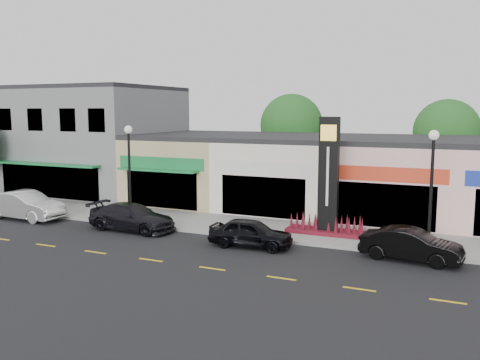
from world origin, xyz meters
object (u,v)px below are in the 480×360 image
(lamp_west_near, at_px, (129,164))
(pylon_sign, at_px, (328,193))
(car_white_van, at_px, (25,205))
(lamp_east_near, at_px, (432,179))
(car_dark_sedan, at_px, (132,217))
(car_black_sedan, at_px, (251,233))
(car_black_conv, at_px, (411,245))

(lamp_west_near, relative_size, pylon_sign, 0.91)
(car_white_van, bearing_deg, lamp_east_near, -85.08)
(car_dark_sedan, height_order, car_black_sedan, car_dark_sedan)
(car_black_sedan, height_order, car_black_conv, car_black_conv)
(lamp_east_near, bearing_deg, lamp_west_near, 180.00)
(lamp_west_near, distance_m, lamp_east_near, 16.00)
(car_white_van, bearing_deg, car_black_conv, -87.65)
(pylon_sign, distance_m, car_dark_sedan, 10.57)
(car_dark_sedan, bearing_deg, lamp_east_near, -83.49)
(lamp_east_near, height_order, car_black_conv, lamp_east_near)
(lamp_east_near, height_order, car_white_van, lamp_east_near)
(lamp_west_near, xyz_separation_m, car_white_van, (-6.57, -1.43, -2.64))
(lamp_east_near, xyz_separation_m, pylon_sign, (-5.00, 1.70, -1.20))
(lamp_west_near, bearing_deg, car_black_conv, -3.82)
(lamp_west_near, xyz_separation_m, car_black_sedan, (8.16, -1.76, -2.79))
(pylon_sign, height_order, car_white_van, pylon_sign)
(lamp_west_near, height_order, car_black_conv, lamp_west_near)
(car_white_van, height_order, car_black_conv, car_white_van)
(pylon_sign, height_order, car_black_conv, pylon_sign)
(car_dark_sedan, bearing_deg, lamp_west_near, 40.36)
(car_white_van, relative_size, car_black_conv, 1.19)
(car_white_van, xyz_separation_m, car_dark_sedan, (7.53, 0.22, -0.11))
(pylon_sign, relative_size, car_white_van, 1.18)
(lamp_west_near, bearing_deg, pylon_sign, 8.77)
(lamp_east_near, distance_m, pylon_sign, 5.42)
(car_black_sedan, bearing_deg, car_dark_sedan, 83.00)
(lamp_west_near, bearing_deg, car_black_sedan, -12.15)
(pylon_sign, xyz_separation_m, car_dark_sedan, (-10.04, -2.90, -1.55))
(car_black_sedan, bearing_deg, lamp_east_near, -79.98)
(car_dark_sedan, bearing_deg, car_black_sedan, -92.45)
(lamp_west_near, height_order, lamp_east_near, same)
(lamp_east_near, bearing_deg, car_dark_sedan, -175.42)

